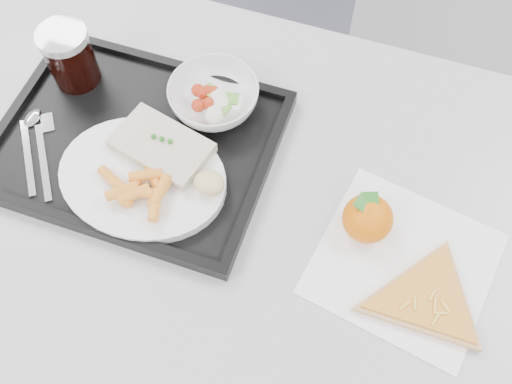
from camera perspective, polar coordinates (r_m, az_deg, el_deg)
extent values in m
cube|color=#A5A5A7|center=(0.92, -1.57, -1.46)|extent=(1.20, 0.80, 0.03)
cylinder|color=#47474C|center=(1.56, -16.01, 8.66)|extent=(0.04, 0.04, 0.72)
cube|color=#3B3C44|center=(1.58, 1.54, 17.23)|extent=(0.47, 0.47, 0.04)
cylinder|color=#47474C|center=(1.69, -6.46, 8.75)|extent=(0.03, 0.03, 0.43)
cylinder|color=#47474C|center=(1.62, 5.43, 5.47)|extent=(0.03, 0.03, 0.43)
cylinder|color=#47474C|center=(1.91, -2.24, 16.97)|extent=(0.03, 0.03, 0.43)
cylinder|color=#47474C|center=(1.84, 8.67, 14.25)|extent=(0.03, 0.03, 0.43)
cube|color=black|center=(0.97, -11.84, 4.75)|extent=(0.45, 0.35, 0.01)
cube|color=black|center=(1.05, -8.13, 12.47)|extent=(0.45, 0.02, 0.01)
cube|color=black|center=(0.90, -16.37, -3.32)|extent=(0.45, 0.02, 0.01)
cube|color=black|center=(0.90, 0.42, 1.59)|extent=(0.02, 0.32, 0.01)
cube|color=black|center=(1.06, -22.62, 8.07)|extent=(0.02, 0.32, 0.01)
cylinder|color=white|center=(0.92, -11.25, 1.41)|extent=(0.27, 0.27, 0.02)
cube|color=beige|center=(0.92, -9.41, 4.58)|extent=(0.17, 0.13, 0.02)
sphere|color=#236B1C|center=(0.92, -10.20, 5.49)|extent=(0.01, 0.01, 0.01)
sphere|color=#236B1C|center=(0.91, -9.40, 5.27)|extent=(0.01, 0.01, 0.01)
sphere|color=#236B1C|center=(0.91, -8.59, 5.04)|extent=(0.01, 0.01, 0.01)
ellipsoid|color=#EAC086|center=(0.87, -4.72, 0.89)|extent=(0.05, 0.05, 0.03)
imported|color=white|center=(0.97, -4.23, 9.47)|extent=(0.15, 0.15, 0.05)
cylinder|color=black|center=(1.04, -18.04, 12.58)|extent=(0.08, 0.08, 0.10)
cylinder|color=#A5A8AD|center=(1.00, -18.87, 14.51)|extent=(0.08, 0.08, 0.01)
cube|color=silver|center=(1.00, -21.82, 3.25)|extent=(0.10, 0.13, 0.00)
ellipsoid|color=silver|center=(1.04, -21.46, 6.94)|extent=(0.04, 0.05, 0.01)
cube|color=silver|center=(0.98, -20.48, 2.83)|extent=(0.10, 0.13, 0.00)
cube|color=silver|center=(1.03, -20.13, 6.52)|extent=(0.04, 0.04, 0.00)
cube|color=white|center=(0.89, 14.53, -6.93)|extent=(0.29, 0.28, 0.00)
ellipsoid|color=#FFB01C|center=(0.87, 11.10, -2.62)|extent=(0.08, 0.08, 0.07)
cube|color=#236B1C|center=(0.84, 11.44, -1.73)|extent=(0.04, 0.06, 0.02)
cube|color=#236B1C|center=(0.84, 11.44, -1.73)|extent=(0.06, 0.04, 0.02)
cylinder|color=tan|center=(0.87, 16.64, -10.23)|extent=(0.30, 0.30, 0.01)
cylinder|color=#CB5814|center=(0.86, 16.78, -10.06)|extent=(0.26, 0.26, 0.00)
cube|color=#EABC47|center=(0.86, 17.46, -10.76)|extent=(0.01, 0.02, 0.00)
cube|color=#EABC47|center=(0.86, 17.95, -11.45)|extent=(0.02, 0.01, 0.00)
cube|color=#EABC47|center=(0.84, 14.62, -10.92)|extent=(0.01, 0.02, 0.00)
cube|color=#EABC47|center=(0.86, 17.22, -9.81)|extent=(0.01, 0.02, 0.00)
cube|color=#EABC47|center=(0.85, 15.60, -10.67)|extent=(0.01, 0.02, 0.00)
cube|color=#EABC47|center=(0.85, 17.50, -12.09)|extent=(0.01, 0.02, 0.00)
cube|color=#EABC47|center=(0.86, 18.41, -10.80)|extent=(0.02, 0.02, 0.00)
cylinder|color=orange|center=(0.86, -10.07, -1.34)|extent=(0.03, 0.05, 0.02)
cylinder|color=orange|center=(0.88, -12.31, -0.01)|extent=(0.02, 0.05, 0.02)
cylinder|color=orange|center=(0.88, -11.82, 0.06)|extent=(0.05, 0.02, 0.02)
cylinder|color=orange|center=(0.89, -10.14, 1.39)|extent=(0.05, 0.05, 0.02)
cylinder|color=orange|center=(0.90, -14.22, 1.29)|extent=(0.05, 0.04, 0.02)
cylinder|color=orange|center=(0.87, -9.51, 0.22)|extent=(0.02, 0.05, 0.02)
cylinder|color=orange|center=(0.87, -12.11, -0.22)|extent=(0.05, 0.05, 0.02)
cylinder|color=orange|center=(0.88, -13.28, 0.08)|extent=(0.05, 0.05, 0.02)
cylinder|color=orange|center=(0.89, -10.97, 1.65)|extent=(0.05, 0.04, 0.02)
cylinder|color=orange|center=(0.87, -9.67, -0.16)|extent=(0.02, 0.05, 0.02)
sphere|color=#A92911|center=(0.97, -5.83, 10.08)|extent=(0.02, 0.02, 0.02)
sphere|color=#A92911|center=(0.95, -4.72, 8.78)|extent=(0.02, 0.02, 0.02)
sphere|color=#A92911|center=(0.96, -4.90, 9.94)|extent=(0.02, 0.02, 0.02)
sphere|color=#A92911|center=(0.95, -5.81, 8.60)|extent=(0.02, 0.02, 0.02)
sphere|color=#A92911|center=(0.96, -4.21, 9.87)|extent=(0.02, 0.02, 0.02)
sphere|color=#A92911|center=(0.96, -5.34, 9.84)|extent=(0.02, 0.02, 0.02)
ellipsoid|color=silver|center=(0.95, -3.50, 8.78)|extent=(0.03, 0.03, 0.03)
ellipsoid|color=silver|center=(0.95, -3.76, 9.17)|extent=(0.03, 0.03, 0.03)
ellipsoid|color=silver|center=(0.96, -3.82, 9.52)|extent=(0.03, 0.03, 0.03)
ellipsoid|color=silver|center=(0.95, -3.65, 9.09)|extent=(0.03, 0.03, 0.03)
ellipsoid|color=silver|center=(0.94, -4.16, 7.69)|extent=(0.03, 0.03, 0.03)
cube|color=#619535|center=(0.95, -2.46, 9.31)|extent=(0.03, 0.03, 0.00)
cube|color=#619535|center=(0.94, -3.36, 8.38)|extent=(0.03, 0.03, 0.00)
cube|color=#619535|center=(0.96, -4.66, 10.14)|extent=(0.03, 0.03, 0.00)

